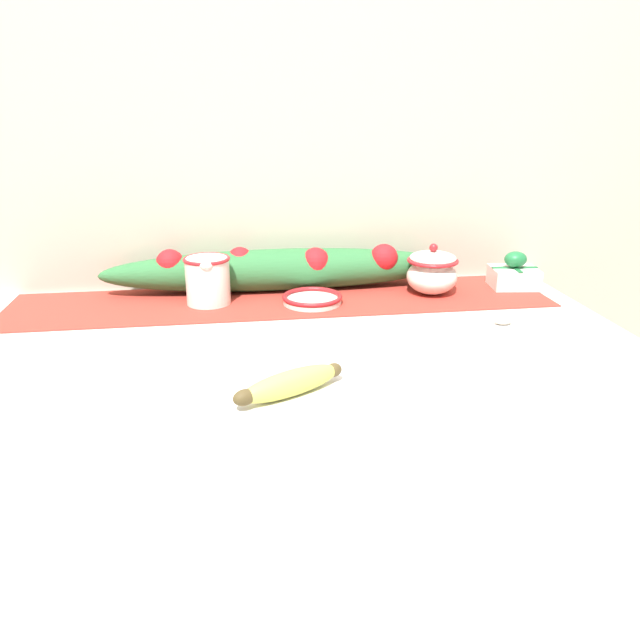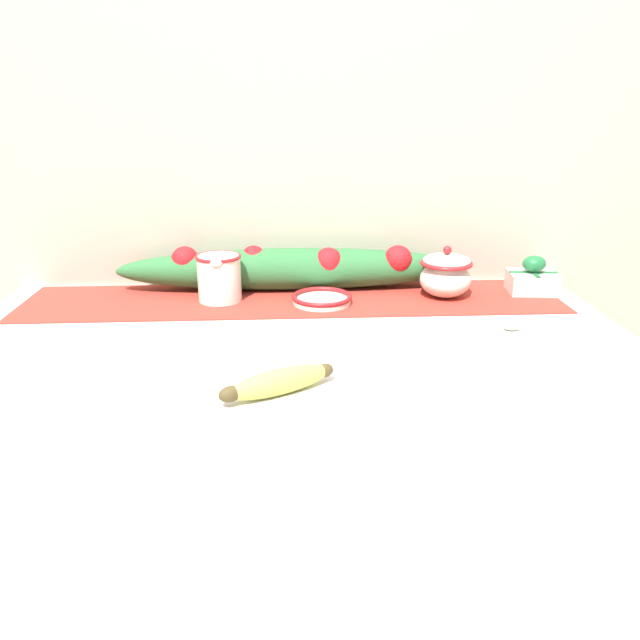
{
  "view_description": "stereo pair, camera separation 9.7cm",
  "coord_description": "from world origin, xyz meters",
  "px_view_note": "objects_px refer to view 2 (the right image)",
  "views": [
    {
      "loc": [
        -0.11,
        -1.15,
        1.34
      ],
      "look_at": [
        0.05,
        -0.06,
        0.95
      ],
      "focal_mm": 35.0,
      "sensor_mm": 36.0,
      "label": 1
    },
    {
      "loc": [
        -0.01,
        -1.16,
        1.34
      ],
      "look_at": [
        0.05,
        -0.06,
        0.95
      ],
      "focal_mm": 35.0,
      "sensor_mm": 36.0,
      "label": 2
    }
  ],
  "objects_px": {
    "banana": "(278,382)",
    "spoon": "(506,327)",
    "small_dish": "(322,299)",
    "sugar_bowl": "(446,274)",
    "gift_box": "(532,279)",
    "cream_pitcher": "(219,276)"
  },
  "relations": [
    {
      "from": "cream_pitcher",
      "to": "sugar_bowl",
      "type": "relative_size",
      "value": 1.02
    },
    {
      "from": "small_dish",
      "to": "gift_box",
      "type": "bearing_deg",
      "value": 6.51
    },
    {
      "from": "spoon",
      "to": "gift_box",
      "type": "distance_m",
      "value": 0.28
    },
    {
      "from": "banana",
      "to": "spoon",
      "type": "height_order",
      "value": "banana"
    },
    {
      "from": "banana",
      "to": "sugar_bowl",
      "type": "bearing_deg",
      "value": 51.63
    },
    {
      "from": "sugar_bowl",
      "to": "cream_pitcher",
      "type": "bearing_deg",
      "value": 179.85
    },
    {
      "from": "sugar_bowl",
      "to": "small_dish",
      "type": "height_order",
      "value": "sugar_bowl"
    },
    {
      "from": "cream_pitcher",
      "to": "small_dish",
      "type": "height_order",
      "value": "cream_pitcher"
    },
    {
      "from": "sugar_bowl",
      "to": "spoon",
      "type": "height_order",
      "value": "sugar_bowl"
    },
    {
      "from": "cream_pitcher",
      "to": "small_dish",
      "type": "bearing_deg",
      "value": -8.72
    },
    {
      "from": "small_dish",
      "to": "spoon",
      "type": "bearing_deg",
      "value": -27.0
    },
    {
      "from": "gift_box",
      "to": "small_dish",
      "type": "bearing_deg",
      "value": -173.49
    },
    {
      "from": "cream_pitcher",
      "to": "sugar_bowl",
      "type": "xyz_separation_m",
      "value": [
        0.52,
        -0.0,
        -0.0
      ]
    },
    {
      "from": "sugar_bowl",
      "to": "small_dish",
      "type": "bearing_deg",
      "value": -173.27
    },
    {
      "from": "cream_pitcher",
      "to": "spoon",
      "type": "height_order",
      "value": "cream_pitcher"
    },
    {
      "from": "sugar_bowl",
      "to": "spoon",
      "type": "xyz_separation_m",
      "value": [
        0.07,
        -0.22,
        -0.05
      ]
    },
    {
      "from": "small_dish",
      "to": "spoon",
      "type": "distance_m",
      "value": 0.41
    },
    {
      "from": "banana",
      "to": "spoon",
      "type": "xyz_separation_m",
      "value": [
        0.46,
        0.27,
        -0.02
      ]
    },
    {
      "from": "banana",
      "to": "gift_box",
      "type": "bearing_deg",
      "value": 40.25
    },
    {
      "from": "cream_pitcher",
      "to": "small_dish",
      "type": "xyz_separation_m",
      "value": [
        0.23,
        -0.04,
        -0.05
      ]
    },
    {
      "from": "sugar_bowl",
      "to": "banana",
      "type": "height_order",
      "value": "sugar_bowl"
    },
    {
      "from": "banana",
      "to": "gift_box",
      "type": "xyz_separation_m",
      "value": [
        0.6,
        0.51,
        0.01
      ]
    }
  ]
}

